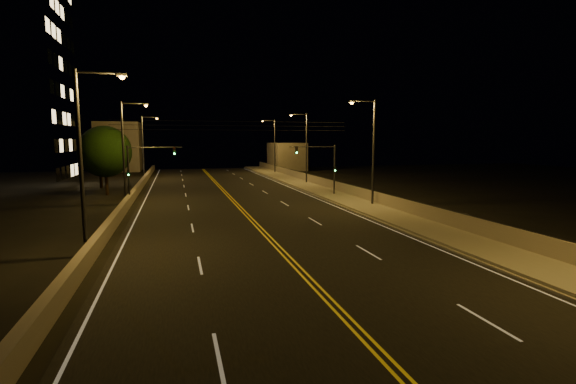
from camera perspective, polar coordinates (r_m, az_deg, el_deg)
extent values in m
plane|color=black|center=(12.73, 13.57, -21.77)|extent=(160.00, 160.00, 0.00)
cube|color=black|center=(30.82, -4.58, -4.27)|extent=(18.00, 120.00, 0.02)
cube|color=gray|center=(34.41, 13.41, -3.00)|extent=(3.60, 120.00, 0.30)
cube|color=gray|center=(33.58, 10.60, -3.31)|extent=(0.14, 120.00, 0.15)
cube|color=gray|center=(35.12, 15.81, -1.80)|extent=(0.30, 120.00, 1.00)
cube|color=gray|center=(30.55, -23.02, -4.07)|extent=(0.45, 120.00, 0.92)
cube|color=gray|center=(85.36, -0.20, 4.91)|extent=(6.00, 10.00, 5.45)
cube|color=gray|center=(87.89, -22.12, 5.75)|extent=(8.00, 8.00, 9.43)
cylinder|color=black|center=(35.04, 15.84, -0.94)|extent=(0.06, 120.00, 0.06)
cube|color=silver|center=(30.49, -20.73, -4.82)|extent=(0.12, 116.00, 0.00)
cube|color=silver|center=(33.45, 10.09, -3.43)|extent=(0.12, 116.00, 0.00)
cube|color=gold|center=(30.80, -4.85, -4.26)|extent=(0.12, 116.00, 0.00)
cube|color=gold|center=(30.85, -4.30, -4.23)|extent=(0.12, 116.00, 0.00)
cube|color=silver|center=(12.80, -9.48, -21.37)|extent=(0.12, 3.00, 0.00)
cube|color=silver|center=(21.13, -11.96, -9.75)|extent=(0.12, 3.00, 0.00)
cube|color=silver|center=(29.86, -12.95, -4.78)|extent=(0.12, 3.00, 0.00)
cube|color=silver|center=(38.71, -13.48, -2.08)|extent=(0.12, 3.00, 0.00)
cube|color=silver|center=(47.61, -13.82, -0.38)|extent=(0.12, 3.00, 0.00)
cube|color=silver|center=(56.55, -14.04, 0.78)|extent=(0.12, 3.00, 0.00)
cube|color=silver|center=(65.50, -14.21, 1.63)|extent=(0.12, 3.00, 0.00)
cube|color=silver|center=(74.47, -14.34, 2.27)|extent=(0.12, 3.00, 0.00)
cube|color=silver|center=(83.44, -14.43, 2.77)|extent=(0.12, 3.00, 0.00)
cube|color=silver|center=(16.21, 25.51, -15.64)|extent=(0.12, 3.00, 0.00)
cube|color=silver|center=(23.36, 10.90, -8.08)|extent=(0.12, 3.00, 0.00)
cube|color=silver|center=(31.47, 3.69, -4.00)|extent=(0.12, 3.00, 0.00)
cube|color=silver|center=(39.96, -0.47, -1.59)|extent=(0.12, 3.00, 0.00)
cube|color=silver|center=(48.64, -3.16, -0.02)|extent=(0.12, 3.00, 0.00)
cube|color=silver|center=(57.42, -5.03, 1.06)|extent=(0.12, 3.00, 0.00)
cube|color=silver|center=(66.25, -6.40, 1.86)|extent=(0.12, 3.00, 0.00)
cube|color=silver|center=(75.13, -7.45, 2.47)|extent=(0.12, 3.00, 0.00)
cube|color=silver|center=(84.03, -8.28, 2.95)|extent=(0.12, 3.00, 0.00)
cylinder|color=#2D2D33|center=(38.50, 11.61, 5.11)|extent=(0.20, 0.20, 9.64)
cylinder|color=#2D2D33|center=(38.15, 10.28, 12.14)|extent=(2.20, 0.12, 0.12)
cube|color=#2D2D33|center=(37.69, 8.73, 12.13)|extent=(0.50, 0.25, 0.14)
sphere|color=#FF9E2D|center=(37.68, 8.73, 11.98)|extent=(0.28, 0.28, 0.28)
cylinder|color=#2D2D33|center=(56.96, 2.55, 5.87)|extent=(0.20, 0.20, 9.64)
cylinder|color=#2D2D33|center=(56.72, 1.50, 10.59)|extent=(2.20, 0.12, 0.12)
cube|color=#2D2D33|center=(56.41, 0.41, 10.54)|extent=(0.50, 0.25, 0.14)
sphere|color=#FF9E2D|center=(56.41, 0.41, 10.44)|extent=(0.28, 0.28, 0.28)
cylinder|color=#2D2D33|center=(74.99, -1.82, 6.19)|extent=(0.20, 0.20, 9.64)
cylinder|color=#2D2D33|center=(74.81, -2.66, 9.76)|extent=(2.20, 0.12, 0.12)
cube|color=#2D2D33|center=(74.58, -3.50, 9.71)|extent=(0.50, 0.25, 0.14)
sphere|color=#FF9E2D|center=(74.58, -3.50, 9.63)|extent=(0.28, 0.28, 0.28)
cylinder|color=#2D2D33|center=(23.95, -26.49, 3.32)|extent=(0.20, 0.20, 9.64)
cylinder|color=#2D2D33|center=(23.96, -24.47, 14.64)|extent=(2.20, 0.12, 0.12)
cube|color=#2D2D33|center=(23.81, -21.76, 14.65)|extent=(0.50, 0.25, 0.14)
sphere|color=#FF9E2D|center=(23.80, -21.75, 14.42)|extent=(0.28, 0.28, 0.28)
cylinder|color=#2D2D33|center=(42.43, -21.58, 4.93)|extent=(0.20, 0.20, 9.64)
cylinder|color=#2D2D33|center=(42.44, -20.37, 11.30)|extent=(2.20, 0.12, 0.12)
cube|color=#2D2D33|center=(42.36, -18.86, 11.28)|extent=(0.50, 0.25, 0.14)
sphere|color=#FF9E2D|center=(42.35, -18.85, 11.14)|extent=(0.28, 0.28, 0.28)
cylinder|color=#2D2D33|center=(67.77, -19.22, 5.69)|extent=(0.20, 0.20, 9.64)
cylinder|color=#2D2D33|center=(67.77, -18.44, 9.68)|extent=(2.20, 0.12, 0.12)
cube|color=#2D2D33|center=(67.72, -17.50, 9.65)|extent=(0.50, 0.25, 0.14)
sphere|color=#FF9E2D|center=(67.71, -17.49, 9.57)|extent=(0.28, 0.28, 0.28)
cylinder|color=#2D2D33|center=(45.12, 6.36, 2.90)|extent=(0.18, 0.18, 5.57)
cylinder|color=#2D2D33|center=(44.15, 3.36, 6.20)|extent=(5.00, 0.10, 0.10)
cube|color=black|center=(43.63, 1.17, 5.74)|extent=(0.28, 0.18, 0.80)
sphere|color=#19FF4C|center=(43.53, 1.21, 5.40)|extent=(0.14, 0.14, 0.14)
cube|color=black|center=(44.97, 6.43, 3.16)|extent=(0.22, 0.14, 0.55)
cylinder|color=#2D2D33|center=(42.22, -20.96, 2.18)|extent=(0.18, 0.18, 5.57)
cylinder|color=#2D2D33|center=(41.91, -17.70, 5.82)|extent=(5.00, 0.10, 0.10)
cube|color=black|center=(41.88, -15.28, 5.43)|extent=(0.28, 0.18, 0.80)
sphere|color=#19FF4C|center=(41.77, -15.27, 5.08)|extent=(0.14, 0.14, 0.14)
cube|color=black|center=(42.05, -20.99, 2.46)|extent=(0.22, 0.14, 0.55)
cylinder|color=black|center=(39.60, -7.24, 8.40)|extent=(22.00, 0.03, 0.03)
cylinder|color=black|center=(39.61, -7.25, 8.98)|extent=(22.00, 0.03, 0.03)
cylinder|color=black|center=(39.63, -7.26, 9.56)|extent=(22.00, 0.03, 0.03)
cylinder|color=black|center=(50.39, -23.54, 1.14)|extent=(0.36, 0.36, 2.67)
sphere|color=black|center=(50.18, -23.74, 5.10)|extent=(5.63, 5.63, 5.63)
cylinder|color=black|center=(57.83, -24.20, 1.68)|extent=(0.36, 0.36, 2.42)
sphere|color=black|center=(57.64, -24.37, 4.81)|extent=(5.10, 5.10, 5.10)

